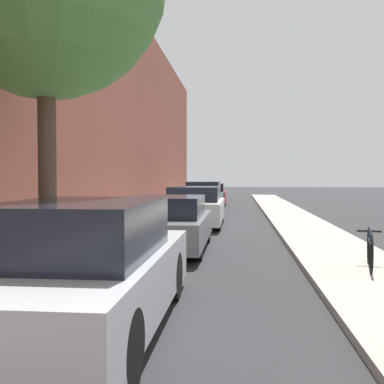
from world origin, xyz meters
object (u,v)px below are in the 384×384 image
(parked_car_grey, at_px, (168,224))
(bicycle, at_px, (370,248))
(parked_car_teal, at_px, (204,198))
(parked_car_red, at_px, (210,195))
(parked_car_white, at_px, (195,207))
(parked_car_silver, at_px, (85,270))

(parked_car_grey, relative_size, bicycle, 2.58)
(parked_car_teal, height_order, parked_car_red, parked_car_teal)
(parked_car_white, xyz_separation_m, parked_car_red, (-0.16, 10.84, -0.03))
(parked_car_white, height_order, parked_car_red, parked_car_white)
(parked_car_silver, bearing_deg, parked_car_red, 89.86)
(parked_car_white, bearing_deg, bicycle, -63.26)
(parked_car_grey, distance_m, parked_car_white, 5.31)
(parked_car_silver, height_order, parked_car_teal, parked_car_teal)
(parked_car_grey, relative_size, parked_car_white, 0.94)
(parked_car_grey, bearing_deg, bicycle, -30.22)
(parked_car_silver, distance_m, bicycle, 5.30)
(parked_car_silver, xyz_separation_m, parked_car_grey, (0.05, 5.73, -0.07))
(parked_car_teal, xyz_separation_m, bicycle, (3.97, -13.31, -0.24))
(parked_car_teal, relative_size, bicycle, 2.75)
(parked_car_grey, relative_size, parked_car_red, 1.09)
(parked_car_white, height_order, parked_car_teal, parked_car_teal)
(parked_car_grey, bearing_deg, parked_car_white, 88.24)
(parked_car_silver, bearing_deg, parked_car_grey, 89.47)
(parked_car_red, distance_m, bicycle, 18.92)
(parked_car_white, relative_size, bicycle, 2.74)
(parked_car_teal, distance_m, bicycle, 13.89)
(parked_car_white, distance_m, bicycle, 8.57)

